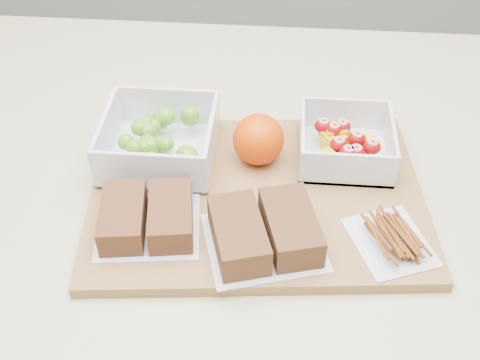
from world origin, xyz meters
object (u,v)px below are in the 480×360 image
(orange, at_px, (258,139))
(sandwich_bag_center, at_px, (265,231))
(pretzel_bag, at_px, (391,236))
(fruit_container, at_px, (345,144))
(grape_container, at_px, (161,139))
(sandwich_bag_left, at_px, (147,217))
(cutting_board, at_px, (256,196))

(orange, xyz_separation_m, sandwich_bag_center, (0.02, -0.15, -0.01))
(orange, bearing_deg, pretzel_bag, -39.97)
(fruit_container, xyz_separation_m, sandwich_bag_center, (-0.10, -0.17, -0.00))
(grape_container, bearing_deg, sandwich_bag_center, -45.29)
(grape_container, height_order, sandwich_bag_left, grape_container)
(grape_container, height_order, orange, orange)
(cutting_board, relative_size, grape_container, 2.90)
(cutting_board, relative_size, fruit_container, 3.45)
(cutting_board, bearing_deg, pretzel_bag, -30.35)
(pretzel_bag, bearing_deg, fruit_container, 107.25)
(grape_container, height_order, fruit_container, grape_container)
(cutting_board, xyz_separation_m, sandwich_bag_center, (0.01, -0.09, 0.03))
(cutting_board, relative_size, sandwich_bag_center, 2.63)
(cutting_board, bearing_deg, fruit_container, 29.26)
(grape_container, bearing_deg, sandwich_bag_left, -86.88)
(grape_container, bearing_deg, pretzel_bag, -24.76)
(fruit_container, bearing_deg, sandwich_bag_center, -120.85)
(sandwich_bag_left, bearing_deg, cutting_board, 30.34)
(grape_container, xyz_separation_m, pretzel_bag, (0.29, -0.13, -0.02))
(grape_container, relative_size, orange, 2.13)
(fruit_container, height_order, sandwich_bag_left, fruit_container)
(fruit_container, height_order, pretzel_bag, fruit_container)
(grape_container, distance_m, pretzel_bag, 0.32)
(pretzel_bag, bearing_deg, sandwich_bag_left, 180.00)
(fruit_container, distance_m, sandwich_bag_center, 0.19)
(pretzel_bag, bearing_deg, sandwich_bag_center, -174.98)
(sandwich_bag_left, relative_size, pretzel_bag, 1.08)
(sandwich_bag_left, bearing_deg, sandwich_bag_center, -5.28)
(cutting_board, distance_m, fruit_container, 0.14)
(cutting_board, xyz_separation_m, sandwich_bag_left, (-0.12, -0.07, 0.03))
(sandwich_bag_left, bearing_deg, orange, 48.01)
(sandwich_bag_left, height_order, sandwich_bag_center, sandwich_bag_center)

